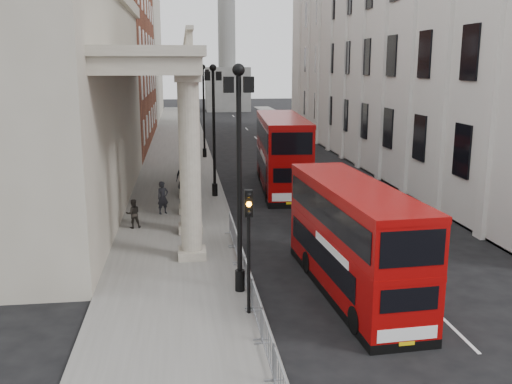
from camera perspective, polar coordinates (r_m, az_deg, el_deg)
name	(u,v)px	position (r m, az deg, el deg)	size (l,w,h in m)	color
ground	(272,343)	(18.21, 1.65, -14.83)	(260.00, 260.00, 0.00)	black
sidewalk_west	(178,170)	(46.71, -7.79, 2.21)	(6.00, 140.00, 0.12)	slate
sidewalk_east	(374,165)	(49.40, 11.74, 2.62)	(3.00, 140.00, 0.12)	slate
kerb	(215,169)	(46.77, -4.17, 2.32)	(0.20, 140.00, 0.14)	slate
portico_building	(41,108)	(34.95, -20.67, 7.88)	(9.00, 28.00, 12.00)	gray
brick_building	(104,40)	(64.50, -14.92, 14.50)	(9.00, 32.00, 22.00)	maroon
west_building_far	(130,55)	(96.30, -12.44, 13.26)	(9.00, 30.00, 20.00)	gray
east_building	(402,15)	(51.60, 14.37, 16.79)	(8.00, 55.00, 25.00)	silver
monument_column	(227,22)	(108.57, -2.96, 16.58)	(8.00, 8.00, 54.20)	#60605E
lamp_post_south	(239,165)	(20.36, -1.70, 2.76)	(1.05, 0.44, 8.32)	black
lamp_post_mid	(214,121)	(36.18, -4.25, 7.05)	(1.05, 0.44, 8.32)	black
lamp_post_north	(204,104)	(52.11, -5.25, 8.71)	(1.05, 0.44, 8.32)	black
traffic_light	(249,229)	(18.82, -0.74, -3.70)	(0.28, 0.33, 4.30)	black
crowd_barriers	(252,295)	(19.88, -0.37, -10.25)	(0.50, 18.75, 1.10)	gray
bus_near	(353,237)	(21.47, 9.67, -4.45)	(2.87, 9.70, 4.13)	#900606
bus_far	(282,151)	(39.16, 2.60, 4.08)	(3.60, 11.70, 4.98)	#890606
pedestrian_a	(163,198)	(32.65, -9.30, -0.56)	(0.68, 0.45, 1.86)	black
pedestrian_b	(133,214)	(30.11, -12.18, -2.13)	(0.74, 0.58, 1.52)	black
pedestrian_c	(183,176)	(38.60, -7.30, 1.58)	(0.94, 0.61, 1.93)	black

